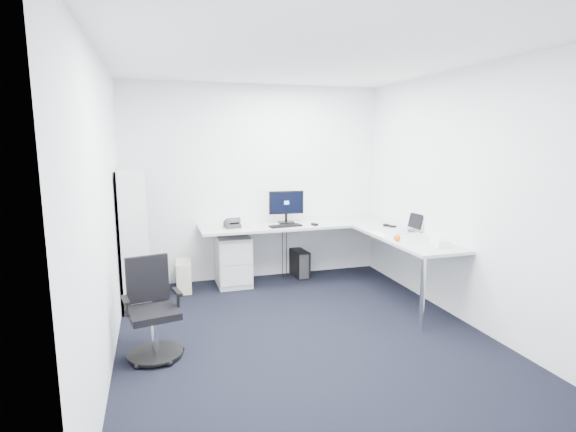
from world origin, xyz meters
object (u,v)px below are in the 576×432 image
object	(u,v)px
bookshelf	(135,238)
laptop	(402,222)
l_desk	(309,258)
task_chair	(153,310)
monitor	(286,207)

from	to	relation	value
bookshelf	laptop	size ratio (longest dim) A/B	4.72
l_desk	bookshelf	distance (m)	2.21
task_chair	laptop	distance (m)	3.19
bookshelf	laptop	bearing A→B (deg)	-10.41
l_desk	monitor	size ratio (longest dim) A/B	5.78
monitor	laptop	distance (m)	1.56
task_chair	bookshelf	bearing A→B (deg)	85.58
l_desk	task_chair	world-z (taller)	task_chair
l_desk	bookshelf	bearing A→B (deg)	178.68
bookshelf	laptop	xyz separation A→B (m)	(3.21, -0.59, 0.12)
task_chair	laptop	world-z (taller)	laptop
bookshelf	task_chair	world-z (taller)	bookshelf
l_desk	bookshelf	size ratio (longest dim) A/B	1.72
monitor	laptop	world-z (taller)	monitor
l_desk	task_chair	size ratio (longest dim) A/B	3.06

